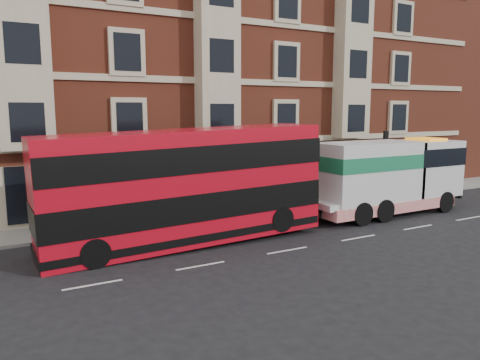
{
  "coord_description": "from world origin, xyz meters",
  "views": [
    {
      "loc": [
        -11.02,
        -15.62,
        5.89
      ],
      "look_at": [
        -0.04,
        4.0,
        2.48
      ],
      "focal_mm": 35.0,
      "sensor_mm": 36.0,
      "label": 1
    }
  ],
  "objects": [
    {
      "name": "ground",
      "position": [
        0.0,
        0.0,
        0.0
      ],
      "size": [
        120.0,
        120.0,
        0.0
      ],
      "primitive_type": "plane",
      "color": "black",
      "rests_on": "ground"
    },
    {
      "name": "filler_east",
      "position": [
        32.0,
        14.0,
        9.43
      ],
      "size": [
        18.0,
        10.0,
        19.0
      ],
      "color": "brown",
      "rests_on": "ground"
    },
    {
      "name": "sidewalk",
      "position": [
        0.0,
        7.5,
        0.07
      ],
      "size": [
        90.0,
        3.0,
        0.15
      ],
      "primitive_type": "cube",
      "color": "slate",
      "rests_on": "ground"
    },
    {
      "name": "victorian_terrace",
      "position": [
        0.5,
        15.0,
        10.07
      ],
      "size": [
        45.0,
        12.0,
        20.4
      ],
      "color": "brown",
      "rests_on": "ground"
    },
    {
      "name": "lamp_post_east",
      "position": [
        12.0,
        6.2,
        2.68
      ],
      "size": [
        0.35,
        0.15,
        4.35
      ],
      "color": "black",
      "rests_on": "sidewalk"
    },
    {
      "name": "double_decker_bus",
      "position": [
        -3.34,
        2.96,
        2.66
      ],
      "size": [
        12.39,
        2.85,
        5.02
      ],
      "color": "red",
      "rests_on": "ground"
    },
    {
      "name": "tow_truck",
      "position": [
        8.73,
        2.96,
        2.19
      ],
      "size": [
        9.93,
        2.93,
        4.14
      ],
      "color": "silver",
      "rests_on": "ground"
    },
    {
      "name": "lamp_post_west",
      "position": [
        -6.0,
        6.2,
        2.68
      ],
      "size": [
        0.35,
        0.15,
        4.35
      ],
      "color": "black",
      "rests_on": "sidewalk"
    }
  ]
}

